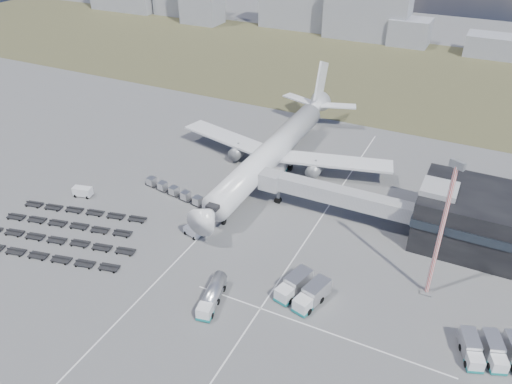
% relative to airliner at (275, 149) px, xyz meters
% --- Properties ---
extents(ground, '(420.00, 420.00, 0.00)m').
position_rel_airliner_xyz_m(ground, '(0.00, -32.38, -5.29)').
color(ground, '#565659').
rests_on(ground, ground).
extents(grass_strip, '(420.00, 90.00, 0.01)m').
position_rel_airliner_xyz_m(grass_strip, '(0.00, 77.62, -5.29)').
color(grass_strip, '#454229').
rests_on(grass_strip, ground).
extents(lane_markings, '(47.12, 110.00, 0.01)m').
position_rel_airliner_xyz_m(lane_markings, '(9.77, -29.38, -5.29)').
color(lane_markings, silver).
rests_on(lane_markings, ground).
extents(terminal, '(30.40, 16.40, 11.00)m').
position_rel_airliner_xyz_m(terminal, '(47.77, -8.41, -0.04)').
color(terminal, black).
rests_on(terminal, ground).
extents(jet_bridge, '(30.30, 3.80, 7.05)m').
position_rel_airliner_xyz_m(jet_bridge, '(15.90, -11.95, -0.24)').
color(jet_bridge, '#939399').
rests_on(jet_bridge, ground).
extents(airliner, '(51.59, 64.53, 17.62)m').
position_rel_airliner_xyz_m(airliner, '(0.00, 0.00, 0.00)').
color(airliner, silver).
rests_on(airliner, ground).
extents(skyline, '(301.40, 24.62, 25.76)m').
position_rel_airliner_xyz_m(skyline, '(-26.90, 119.04, 5.25)').
color(skyline, gray).
rests_on(skyline, ground).
extents(fuel_tanker, '(3.96, 9.10, 2.85)m').
position_rel_airliner_xyz_m(fuel_tanker, '(8.69, -42.52, -3.87)').
color(fuel_tanker, silver).
rests_on(fuel_tanker, ground).
extents(pushback_tug, '(3.90, 2.88, 1.55)m').
position_rel_airliner_xyz_m(pushback_tug, '(-3.35, -28.95, -4.52)').
color(pushback_tug, silver).
rests_on(pushback_tug, ground).
extents(utility_van, '(4.19, 2.62, 2.11)m').
position_rel_airliner_xyz_m(utility_van, '(-31.15, -27.68, -4.24)').
color(utility_van, silver).
rests_on(utility_van, ground).
extents(catering_truck, '(3.25, 6.45, 2.84)m').
position_rel_airliner_xyz_m(catering_truck, '(1.46, 1.19, -3.84)').
color(catering_truck, silver).
rests_on(catering_truck, ground).
extents(service_trucks_near, '(7.58, 8.43, 2.89)m').
position_rel_airliner_xyz_m(service_trucks_near, '(20.88, -35.34, -3.72)').
color(service_trucks_near, silver).
rests_on(service_trucks_near, ground).
extents(service_trucks_far, '(12.72, 9.72, 2.50)m').
position_rel_airliner_xyz_m(service_trucks_far, '(50.08, -34.15, -3.93)').
color(service_trucks_far, silver).
rests_on(service_trucks_far, ground).
extents(uld_row, '(19.12, 4.80, 1.74)m').
position_rel_airliner_xyz_m(uld_row, '(-12.77, -19.22, -4.25)').
color(uld_row, black).
rests_on(uld_row, ground).
extents(baggage_dollies, '(32.21, 21.86, 0.81)m').
position_rel_airliner_xyz_m(baggage_dollies, '(-25.67, -39.70, -4.89)').
color(baggage_dollies, black).
rests_on(baggage_dollies, ground).
extents(floodlight_mast, '(2.24, 1.84, 23.82)m').
position_rel_airliner_xyz_m(floodlight_mast, '(38.23, -25.48, 6.65)').
color(floodlight_mast, red).
rests_on(floodlight_mast, ground).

